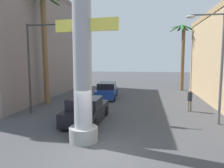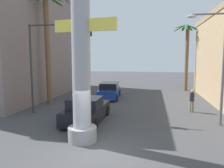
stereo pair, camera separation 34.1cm
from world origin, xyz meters
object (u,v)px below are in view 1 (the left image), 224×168
Objects in this scene: traffic_light_mast at (49,51)px; palm_tree_mid_left at (45,41)px; street_lamp at (216,57)px; pedestrian_mid_right at (190,99)px; car_far at (107,91)px; car_lead at (86,110)px; neon_sign_pole at (82,39)px; palm_tree_far_right at (183,51)px.

palm_tree_mid_left is at bearing 120.12° from traffic_light_mast.
traffic_light_mast is at bearing 176.66° from street_lamp.
traffic_light_mast is 0.69× the size of palm_tree_mid_left.
pedestrian_mid_right is at bearing -4.02° from palm_tree_mid_left.
palm_tree_mid_left is at bearing -141.83° from car_far.
car_lead is (-7.73, -0.70, -3.32)m from street_lamp.
traffic_light_mast is 8.30m from car_far.
neon_sign_pole is 1.71× the size of traffic_light_mast.
pedestrian_mid_right is (-1.08, -11.30, -3.90)m from palm_tree_far_right.
palm_tree_mid_left is 5.52× the size of pedestrian_mid_right.
street_lamp is at bearing -3.34° from traffic_light_mast.
palm_tree_mid_left is at bearing 136.67° from car_lead.
neon_sign_pole is 2.31× the size of car_far.
neon_sign_pole is at bearing -50.52° from traffic_light_mast.
palm_tree_mid_left reaches higher than car_far.
neon_sign_pole reaches higher than car_far.
neon_sign_pole is 5.32m from car_lead.
pedestrian_mid_right is at bearing -32.20° from car_far.
neon_sign_pole is 12.20m from car_far.
palm_tree_far_right reaches higher than car_lead.
car_lead is 0.99× the size of car_far.
neon_sign_pole is at bearing -54.15° from palm_tree_mid_left.
traffic_light_mast is (-3.75, 4.55, -0.41)m from neon_sign_pole.
car_far is (-0.19, 8.22, 0.03)m from car_lead.
palm_tree_mid_left is at bearing -140.80° from palm_tree_far_right.
palm_tree_mid_left is at bearing 175.98° from pedestrian_mid_right.
palm_tree_far_right reaches higher than pedestrian_mid_right.
car_far is at bearing 94.89° from neon_sign_pole.
palm_tree_mid_left is 12.60m from pedestrian_mid_right.
traffic_light_mast is at bearing -166.32° from pedestrian_mid_right.
traffic_light_mast is at bearing 129.48° from neon_sign_pole.
neon_sign_pole is 19.63m from palm_tree_far_right.
palm_tree_mid_left is (-5.63, 7.79, 0.56)m from neon_sign_pole.
neon_sign_pole reaches higher than street_lamp.
traffic_light_mast reaches higher than pedestrian_mid_right.
palm_tree_mid_left reaches higher than street_lamp.
street_lamp is at bearing -75.23° from pedestrian_mid_right.
traffic_light_mast is 1.37× the size of car_lead.
palm_tree_mid_left reaches higher than palm_tree_far_right.
traffic_light_mast is 17.56m from palm_tree_far_right.
palm_tree_mid_left is at bearing 125.85° from neon_sign_pole.
street_lamp is 14.36m from palm_tree_far_right.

